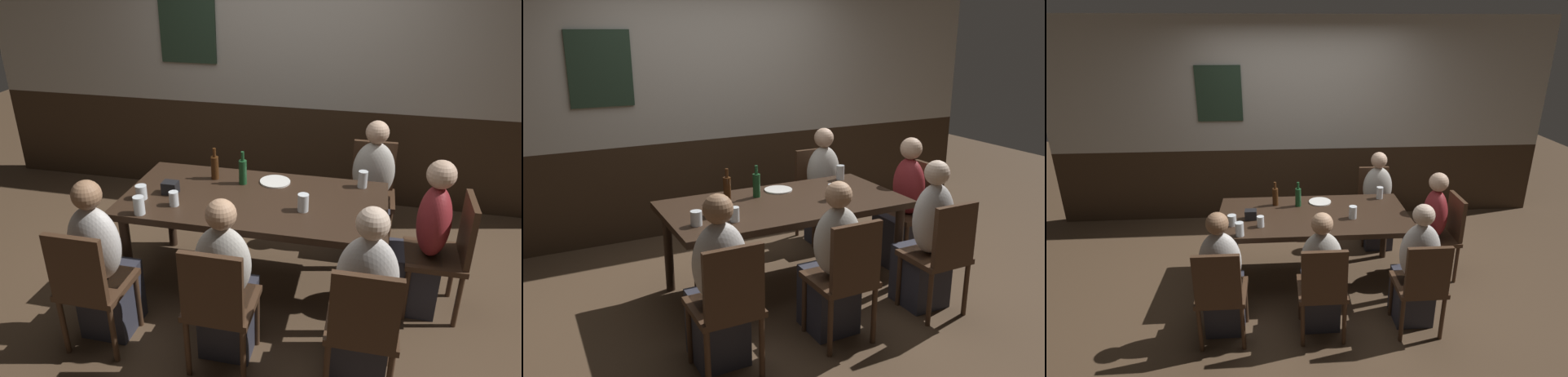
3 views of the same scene
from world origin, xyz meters
The scene contains 22 objects.
ground_plane centered at (0.00, 0.00, 0.00)m, with size 12.00×12.00×0.00m, color #4C3826.
wall_back centered at (-0.01, 1.65, 1.30)m, with size 6.40×0.13×2.60m.
dining_table centered at (0.00, 0.00, 0.67)m, with size 1.86×0.94×0.74m.
chair_left_near centered at (-0.82, -0.89, 0.50)m, with size 0.40×0.40×0.88m.
chair_right_far centered at (0.82, 0.89, 0.50)m, with size 0.40×0.40×0.88m.
chair_head_east centered at (1.35, 0.00, 0.50)m, with size 0.40×0.40×0.88m.
chair_right_near centered at (0.82, -0.89, 0.50)m, with size 0.40×0.40×0.88m.
chair_mid_near centered at (0.00, -0.89, 0.50)m, with size 0.40×0.40×0.88m.
person_left_near centered at (-0.82, -0.72, 0.47)m, with size 0.34×0.37×1.13m.
person_right_far centered at (0.82, 0.72, 0.47)m, with size 0.34×0.37×1.13m.
person_head_east centered at (1.18, 0.00, 0.48)m, with size 0.37×0.34×1.13m.
person_right_near centered at (0.82, -0.72, 0.48)m, with size 0.34×0.37×1.14m.
person_mid_near centered at (0.00, -0.72, 0.46)m, with size 0.34×0.37×1.10m.
pint_glass_amber centered at (0.37, -0.12, 0.79)m, with size 0.08×0.08×0.12m.
beer_glass_half centered at (0.74, 0.35, 0.79)m, with size 0.07×0.07×0.13m.
pint_glass_pale centered at (-0.69, -0.41, 0.80)m, with size 0.07×0.07×0.13m.
tumbler_short centered at (-0.77, -0.20, 0.78)m, with size 0.08×0.08×0.10m.
pint_glass_stout centered at (-0.51, -0.24, 0.79)m, with size 0.07×0.07×0.10m.
beer_bottle_green centered at (-0.14, 0.21, 0.84)m, with size 0.06×0.06×0.26m.
beer_bottle_brown centered at (-0.37, 0.25, 0.84)m, with size 0.06×0.06×0.25m.
plate_white_large centered at (0.09, 0.29, 0.75)m, with size 0.23×0.23×0.01m, color white.
condiment_caddy centered at (-0.61, -0.07, 0.79)m, with size 0.11×0.09×0.09m, color black.
Camera 3 is at (-0.34, -3.75, 2.46)m, focal length 29.00 mm.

